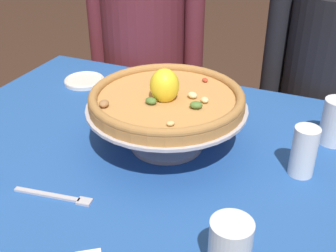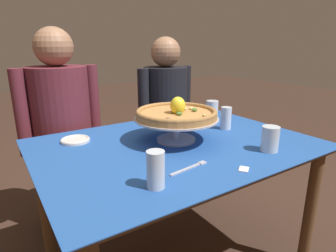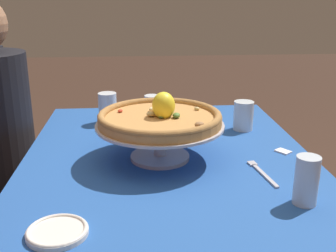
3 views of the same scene
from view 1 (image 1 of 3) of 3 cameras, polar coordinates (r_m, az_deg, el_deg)
name	(u,v)px [view 1 (image 1 of 3)]	position (r m, az deg, el deg)	size (l,w,h in m)	color
dining_table	(156,177)	(1.20, -1.60, -6.84)	(1.32, 0.97, 0.72)	brown
pizza_stand	(167,117)	(1.11, -0.17, 1.25)	(0.42, 0.42, 0.12)	#B7B7C1
pizza	(167,98)	(1.09, -0.19, 3.81)	(0.40, 0.40, 0.11)	#BC8447
water_glass_front_right	(230,250)	(0.80, 8.27, -16.17)	(0.08, 0.08, 0.12)	silver
water_glass_side_right	(303,154)	(1.07, 17.71, -3.56)	(0.06, 0.06, 0.13)	white
water_glass_back_right	(335,124)	(1.23, 21.50, 0.28)	(0.08, 0.08, 0.13)	white
side_plate	(84,80)	(1.54, -11.15, 6.01)	(0.14, 0.14, 0.02)	silver
dinner_fork	(57,197)	(1.01, -14.62, -9.14)	(0.19, 0.04, 0.01)	#B7B7C1
diner_left	(145,65)	(1.90, -3.07, 8.20)	(0.51, 0.39, 1.28)	#1E3833
diner_right	(322,107)	(1.72, 19.93, 2.41)	(0.48, 0.35, 1.24)	gray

